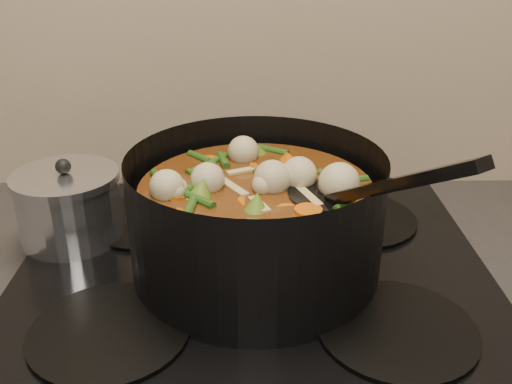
{
  "coord_description": "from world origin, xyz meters",
  "views": [
    {
      "loc": [
        -0.0,
        1.29,
        1.35
      ],
      "look_at": [
        0.0,
        1.93,
        1.04
      ],
      "focal_mm": 40.0,
      "sensor_mm": 36.0,
      "label": 1
    }
  ],
  "objects": [
    {
      "name": "saucepan",
      "position": [
        -0.26,
        2.02,
        0.98
      ],
      "size": [
        0.15,
        0.15,
        0.12
      ],
      "rotation": [
        0.0,
        0.0,
        -0.08
      ],
      "color": "silver",
      "rests_on": "stovetop"
    },
    {
      "name": "stockpot",
      "position": [
        0.0,
        1.93,
        1.0
      ],
      "size": [
        0.42,
        0.42,
        0.24
      ],
      "rotation": [
        0.0,
        0.0,
        0.4
      ],
      "color": "black",
      "rests_on": "stovetop"
    },
    {
      "name": "stovetop",
      "position": [
        0.0,
        1.93,
        0.92
      ],
      "size": [
        0.62,
        0.54,
        0.03
      ],
      "color": "black",
      "rests_on": "counter"
    }
  ]
}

